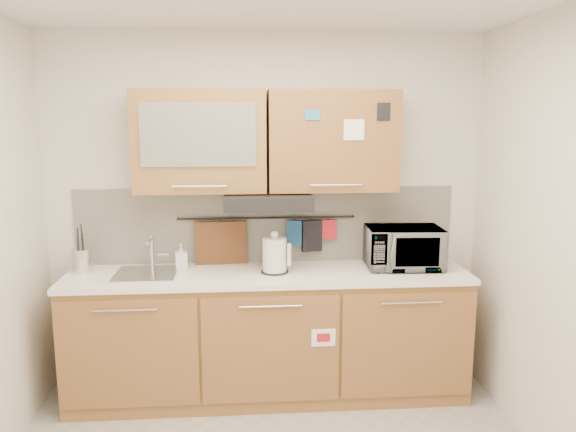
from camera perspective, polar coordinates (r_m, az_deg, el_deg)
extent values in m
plane|color=silver|center=(4.18, -2.22, 0.47)|extent=(3.20, 0.00, 3.20)
cube|color=#A5753A|center=(4.13, -1.97, -12.08)|extent=(2.80, 0.60, 0.88)
cube|color=black|center=(4.30, -1.93, -16.90)|extent=(2.80, 0.54, 0.10)
cube|color=#935E34|center=(3.91, -15.95, -13.36)|extent=(0.91, 0.02, 0.74)
cylinder|color=silver|center=(3.77, -16.26, -9.19)|extent=(0.41, 0.01, 0.01)
cube|color=#935E34|center=(3.83, -1.76, -13.43)|extent=(0.91, 0.02, 0.74)
cylinder|color=silver|center=(3.70, -1.76, -9.18)|extent=(0.41, 0.01, 0.01)
cube|color=#935E34|center=(3.98, 12.12, -12.73)|extent=(0.91, 0.02, 0.74)
cylinder|color=silver|center=(3.85, 12.40, -8.61)|extent=(0.41, 0.01, 0.01)
cube|color=white|center=(3.97, -2.00, -5.98)|extent=(2.82, 0.62, 0.04)
cube|color=silver|center=(4.19, -2.21, -0.91)|extent=(2.80, 0.02, 0.56)
cube|color=#A5753A|center=(3.96, -8.89, 7.52)|extent=(0.90, 0.35, 0.70)
cube|color=silver|center=(3.78, -9.12, 8.15)|extent=(0.76, 0.02, 0.42)
cube|color=#935E34|center=(4.00, 4.49, 7.64)|extent=(0.90, 0.35, 0.70)
cube|color=white|center=(3.84, 6.72, 8.69)|extent=(0.14, 0.00, 0.14)
cube|color=black|center=(3.92, -2.09, 1.58)|extent=(0.60, 0.46, 0.10)
cube|color=silver|center=(4.03, -14.23, -5.82)|extent=(0.42, 0.40, 0.03)
cylinder|color=silver|center=(4.15, -13.66, -3.56)|extent=(0.03, 0.03, 0.24)
cylinder|color=silver|center=(4.05, -13.90, -2.45)|extent=(0.02, 0.18, 0.02)
cylinder|color=black|center=(4.14, -2.19, -0.19)|extent=(1.30, 0.02, 0.02)
cylinder|color=silver|center=(4.19, -20.16, -4.26)|extent=(0.18, 0.18, 0.17)
cylinder|color=black|center=(4.19, -20.48, -3.25)|extent=(0.01, 0.01, 0.32)
cylinder|color=black|center=(4.16, -20.05, -3.57)|extent=(0.01, 0.01, 0.28)
cylinder|color=black|center=(4.20, -20.15, -3.07)|extent=(0.01, 0.01, 0.34)
cylinder|color=black|center=(4.17, -20.50, -3.81)|extent=(0.01, 0.01, 0.25)
cylinder|color=silver|center=(3.92, -1.38, -4.01)|extent=(0.21, 0.21, 0.25)
sphere|color=silver|center=(3.89, -1.39, -1.92)|extent=(0.06, 0.06, 0.06)
cube|color=silver|center=(3.90, 0.15, -3.94)|extent=(0.03, 0.04, 0.16)
cylinder|color=black|center=(3.95, -1.37, -5.64)|extent=(0.19, 0.19, 0.01)
cube|color=black|center=(4.06, 10.03, -4.17)|extent=(0.26, 0.18, 0.18)
cube|color=black|center=(4.03, 9.46, -3.01)|extent=(0.08, 0.11, 0.01)
cube|color=black|center=(4.04, 10.68, -3.02)|extent=(0.08, 0.11, 0.01)
imported|color=#999999|center=(4.13, 11.66, -3.16)|extent=(0.55, 0.38, 0.29)
imported|color=#999999|center=(4.09, -10.80, -4.05)|extent=(0.10, 0.10, 0.18)
cube|color=brown|center=(4.18, -6.81, -3.73)|extent=(0.38, 0.04, 0.47)
cube|color=#1D4E85|center=(4.16, 0.65, -1.72)|extent=(0.12, 0.06, 0.19)
cube|color=black|center=(4.18, 2.43, -2.01)|extent=(0.15, 0.07, 0.23)
cube|color=red|center=(4.19, 4.17, -1.37)|extent=(0.12, 0.03, 0.14)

